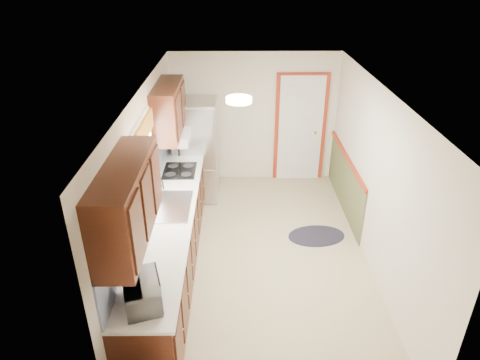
{
  "coord_description": "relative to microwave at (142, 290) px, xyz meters",
  "views": [
    {
      "loc": [
        -0.33,
        -4.97,
        3.79
      ],
      "look_at": [
        -0.28,
        0.14,
        1.15
      ],
      "focal_mm": 32.0,
      "sensor_mm": 36.0,
      "label": 1
    }
  ],
  "objects": [
    {
      "name": "microwave",
      "position": [
        0.0,
        0.0,
        0.0
      ],
      "size": [
        0.4,
        0.54,
        0.33
      ],
      "primitive_type": "imported",
      "rotation": [
        0.0,
        0.0,
        1.87
      ],
      "color": "white",
      "rests_on": "kitchen_run"
    },
    {
      "name": "kitchen_run",
      "position": [
        -0.04,
        1.66,
        -0.29
      ],
      "size": [
        0.63,
        4.0,
        2.2
      ],
      "color": "#3C180D",
      "rests_on": "ground"
    },
    {
      "name": "back_wall_trim",
      "position": [
        2.19,
        4.16,
        -0.21
      ],
      "size": [
        1.12,
        2.3,
        2.08
      ],
      "color": "maroon",
      "rests_on": "ground"
    },
    {
      "name": "cooktop",
      "position": [
        0.01,
        2.79,
        -0.15
      ],
      "size": [
        0.48,
        0.58,
        0.02
      ],
      "primitive_type": "cube",
      "color": "black",
      "rests_on": "kitchen_run"
    },
    {
      "name": "rug",
      "position": [
        2.1,
        2.42,
        -1.1
      ],
      "size": [
        0.94,
        0.67,
        0.01
      ],
      "primitive_type": "ellipsoid",
      "rotation": [
        0.0,
        0.0,
        0.13
      ],
      "color": "black",
      "rests_on": "ground"
    },
    {
      "name": "refrigerator",
      "position": [
        0.18,
        3.74,
        -0.23
      ],
      "size": [
        0.75,
        0.74,
        1.76
      ],
      "rotation": [
        0.0,
        0.0,
        -0.02
      ],
      "color": "#B7B7BC",
      "rests_on": "ground"
    },
    {
      "name": "room_shell",
      "position": [
        1.2,
        1.95,
        0.1
      ],
      "size": [
        3.2,
        5.2,
        2.52
      ],
      "color": "tan",
      "rests_on": "ground"
    },
    {
      "name": "ceiling_fixture",
      "position": [
        0.9,
        1.75,
        1.26
      ],
      "size": [
        0.3,
        0.3,
        0.06
      ],
      "primitive_type": "cylinder",
      "color": "#FFD88C",
      "rests_on": "room_shell"
    }
  ]
}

